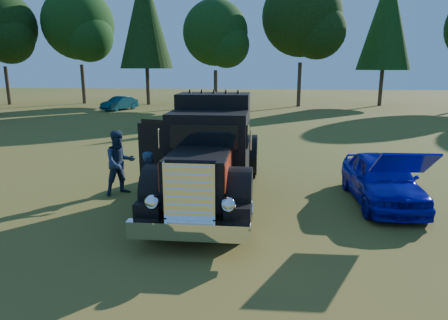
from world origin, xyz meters
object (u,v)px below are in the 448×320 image
Objects in this scene: hotrod_coupe at (382,179)px; spectator_far at (120,163)px; distant_teal_car at (120,103)px; diamond_t_truck at (210,158)px; spectator_near at (151,183)px.

spectator_far is at bearing 179.67° from hotrod_coupe.
diamond_t_truck is at bearing -41.27° from distant_teal_car.
distant_teal_car is (-16.05, 23.21, -0.10)m from hotrod_coupe.
diamond_t_truck is at bearing -50.04° from spectator_far.
hotrod_coupe is (4.78, 0.46, -0.59)m from diamond_t_truck.
spectator_near is at bearing -143.24° from diamond_t_truck.
diamond_t_truck is 3.71× the size of spectator_far.
spectator_far is 24.67m from distant_teal_car.
diamond_t_truck is 1.80m from spectator_near.
hotrod_coupe is 2.18× the size of spectator_far.
diamond_t_truck reaches higher than spectator_far.
spectator_near is (-6.18, -1.50, 0.14)m from hotrod_coupe.
spectator_near is 0.86× the size of spectator_far.
diamond_t_truck is 2.84m from spectator_far.
spectator_far is 0.53× the size of distant_teal_car.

